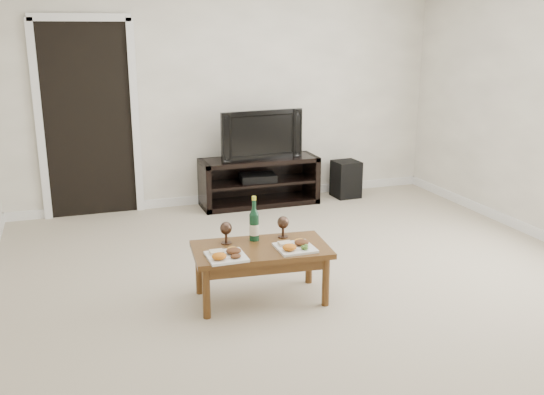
% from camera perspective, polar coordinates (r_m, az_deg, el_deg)
% --- Properties ---
extents(floor, '(5.50, 5.50, 0.00)m').
position_cam_1_polar(floor, '(4.79, 4.87, -8.93)').
color(floor, '#BEAF99').
rests_on(floor, ground).
extents(back_wall, '(5.00, 0.04, 2.60)m').
position_cam_1_polar(back_wall, '(7.00, -4.17, 10.02)').
color(back_wall, white).
rests_on(back_wall, ground).
extents(doorway, '(0.90, 0.02, 2.05)m').
position_cam_1_polar(doorway, '(6.77, -16.90, 6.85)').
color(doorway, black).
rests_on(doorway, ground).
extents(media_console, '(1.35, 0.45, 0.55)m').
position_cam_1_polar(media_console, '(7.00, -1.21, 1.53)').
color(media_console, black).
rests_on(media_console, ground).
extents(television, '(0.97, 0.21, 0.56)m').
position_cam_1_polar(television, '(6.88, -1.24, 6.00)').
color(television, black).
rests_on(television, media_console).
extents(av_receiver, '(0.44, 0.35, 0.08)m').
position_cam_1_polar(av_receiver, '(6.97, -1.34, 1.90)').
color(av_receiver, black).
rests_on(av_receiver, media_console).
extents(subwoofer, '(0.31, 0.31, 0.44)m').
position_cam_1_polar(subwoofer, '(7.39, 6.97, 1.74)').
color(subwoofer, black).
rests_on(subwoofer, ground).
extents(coffee_table, '(1.05, 0.64, 0.42)m').
position_cam_1_polar(coffee_table, '(4.59, -1.04, -7.15)').
color(coffee_table, brown).
rests_on(coffee_table, ground).
extents(plate_left, '(0.27, 0.27, 0.07)m').
position_cam_1_polar(plate_left, '(4.31, -4.33, -5.26)').
color(plate_left, white).
rests_on(plate_left, coffee_table).
extents(plate_right, '(0.27, 0.27, 0.07)m').
position_cam_1_polar(plate_right, '(4.46, 2.19, -4.46)').
color(plate_right, white).
rests_on(plate_right, coffee_table).
extents(wine_bottle, '(0.07, 0.07, 0.35)m').
position_cam_1_polar(wine_bottle, '(4.60, -1.69, -1.98)').
color(wine_bottle, '#0F3820').
rests_on(wine_bottle, coffee_table).
extents(goblet_left, '(0.09, 0.09, 0.17)m').
position_cam_1_polar(goblet_left, '(4.57, -4.35, -3.32)').
color(goblet_left, '#3B2920').
rests_on(goblet_left, coffee_table).
extents(goblet_right, '(0.09, 0.09, 0.17)m').
position_cam_1_polar(goblet_right, '(4.69, 1.04, -2.77)').
color(goblet_right, '#3B2920').
rests_on(goblet_right, coffee_table).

